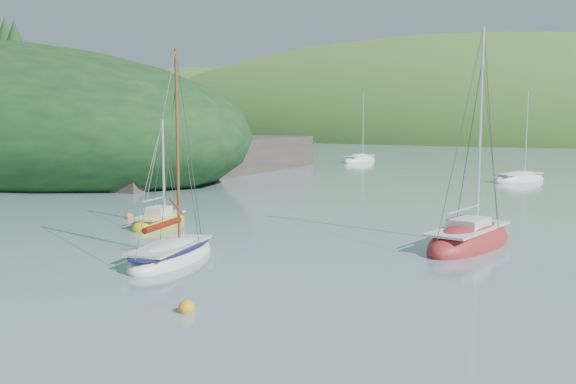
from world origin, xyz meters
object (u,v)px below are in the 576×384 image
Objects in this scene: sloop_red at (469,242)px; distant_sloop_a at (519,180)px; daysailer_white at (172,255)px; distant_sloop_c at (359,161)px; sailboat_yellow at (159,222)px.

sloop_red is 1.18× the size of distant_sloop_a.
distant_sloop_a is (2.16, 40.60, -0.05)m from daysailer_white.
distant_sloop_a is 28.31m from distant_sloop_c.
daysailer_white is 1.47× the size of sailboat_yellow.
sloop_red reaches higher than distant_sloop_a.
sloop_red reaches higher than sailboat_yellow.
sailboat_yellow is at bearing 121.36° from daysailer_white.
daysailer_white is 8.64m from sailboat_yellow.
sailboat_yellow is 36.09m from distant_sloop_a.
daysailer_white is at bearing -67.56° from distant_sloop_c.
sailboat_yellow is (-6.60, 5.58, -0.05)m from daysailer_white.
sloop_red is 1.71× the size of sailboat_yellow.
daysailer_white is 0.91× the size of distant_sloop_c.
distant_sloop_c is (-15.52, 49.58, 0.01)m from sailboat_yellow.
distant_sloop_a is at bearing 58.51° from sailboat_yellow.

